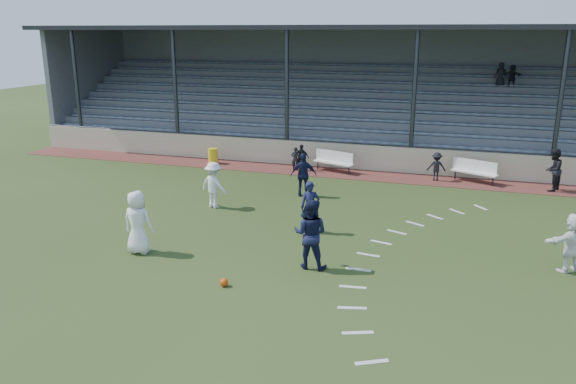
# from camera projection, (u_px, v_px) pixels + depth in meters

# --- Properties ---
(ground) EXTENTS (90.00, 90.00, 0.00)m
(ground) POSITION_uv_depth(u_px,v_px,m) (262.00, 257.00, 16.34)
(ground) COLOR #2B3C18
(ground) RESTS_ON ground
(cinder_track) EXTENTS (34.00, 2.00, 0.02)m
(cinder_track) POSITION_uv_depth(u_px,v_px,m) (341.00, 173.00, 25.94)
(cinder_track) COLOR #5A2824
(cinder_track) RESTS_ON ground
(retaining_wall) EXTENTS (34.00, 0.18, 1.20)m
(retaining_wall) POSITION_uv_depth(u_px,v_px,m) (346.00, 156.00, 26.74)
(retaining_wall) COLOR beige
(retaining_wall) RESTS_ON ground
(bench_left) EXTENTS (2.02, 1.08, 0.95)m
(bench_left) POSITION_uv_depth(u_px,v_px,m) (334.00, 160.00, 26.10)
(bench_left) COLOR silver
(bench_left) RESTS_ON cinder_track
(bench_right) EXTENTS (1.99, 1.23, 0.95)m
(bench_right) POSITION_uv_depth(u_px,v_px,m) (474.00, 169.00, 24.29)
(bench_right) COLOR silver
(bench_right) RESTS_ON cinder_track
(trash_bin) EXTENTS (0.47, 0.47, 0.75)m
(trash_bin) POSITION_uv_depth(u_px,v_px,m) (213.00, 156.00, 27.72)
(trash_bin) COLOR yellow
(trash_bin) RESTS_ON cinder_track
(football) EXTENTS (0.22, 0.22, 0.22)m
(football) POSITION_uv_depth(u_px,v_px,m) (224.00, 282.00, 14.46)
(football) COLOR #CD490C
(football) RESTS_ON ground
(player_white_lead) EXTENTS (0.94, 0.62, 1.90)m
(player_white_lead) POSITION_uv_depth(u_px,v_px,m) (138.00, 222.00, 16.45)
(player_white_lead) COLOR white
(player_white_lead) RESTS_ON ground
(player_navy_lead) EXTENTS (0.71, 0.57, 1.70)m
(player_navy_lead) POSITION_uv_depth(u_px,v_px,m) (310.00, 207.00, 18.15)
(player_navy_lead) COLOR #141838
(player_navy_lead) RESTS_ON ground
(player_navy_mid) EXTENTS (0.98, 0.77, 1.98)m
(player_navy_mid) POSITION_uv_depth(u_px,v_px,m) (310.00, 234.00, 15.40)
(player_navy_mid) COLOR #141838
(player_navy_mid) RESTS_ON ground
(player_white_wing) EXTENTS (1.24, 0.91, 1.72)m
(player_white_wing) POSITION_uv_depth(u_px,v_px,m) (214.00, 185.00, 20.75)
(player_white_wing) COLOR white
(player_white_wing) RESTS_ON ground
(player_navy_wing) EXTENTS (1.10, 0.73, 1.74)m
(player_navy_wing) POSITION_uv_depth(u_px,v_px,m) (304.00, 175.00, 22.16)
(player_navy_wing) COLOR #141838
(player_navy_wing) RESTS_ON ground
(player_white_back) EXTENTS (1.53, 1.30, 1.66)m
(player_white_back) POSITION_uv_depth(u_px,v_px,m) (572.00, 243.00, 15.20)
(player_white_back) COLOR white
(player_white_back) RESTS_ON ground
(official) EXTENTS (0.98, 1.06, 1.75)m
(official) POSITION_uv_depth(u_px,v_px,m) (553.00, 170.00, 22.84)
(official) COLOR black
(official) RESTS_ON cinder_track
(sub_left_near) EXTENTS (0.46, 0.36, 1.11)m
(sub_left_near) POSITION_uv_depth(u_px,v_px,m) (295.00, 159.00, 26.30)
(sub_left_near) COLOR black
(sub_left_near) RESTS_ON cinder_track
(sub_left_far) EXTENTS (0.72, 0.32, 1.22)m
(sub_left_far) POSITION_uv_depth(u_px,v_px,m) (302.00, 157.00, 26.30)
(sub_left_far) COLOR black
(sub_left_far) RESTS_ON cinder_track
(sub_right) EXTENTS (0.86, 0.56, 1.25)m
(sub_right) POSITION_uv_depth(u_px,v_px,m) (436.00, 166.00, 24.50)
(sub_right) COLOR black
(sub_right) RESTS_ON cinder_track
(grandstand) EXTENTS (34.60, 9.00, 6.61)m
(grandstand) POSITION_uv_depth(u_px,v_px,m) (365.00, 110.00, 30.60)
(grandstand) COLOR slate
(grandstand) RESTS_ON ground
(penalty_arc) EXTENTS (3.89, 14.63, 0.01)m
(penalty_arc) POSITION_uv_depth(u_px,v_px,m) (405.00, 275.00, 15.12)
(penalty_arc) COLOR silver
(penalty_arc) RESTS_ON ground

